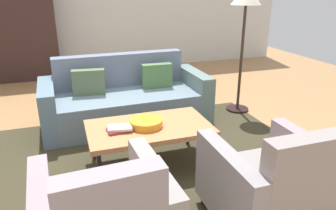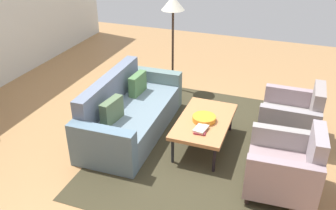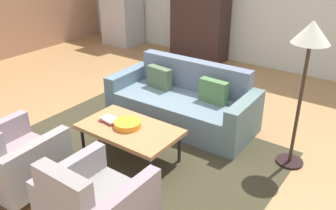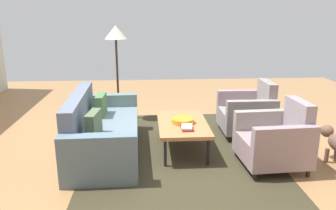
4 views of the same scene
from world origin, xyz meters
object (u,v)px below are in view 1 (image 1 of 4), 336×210
Objects in this scene: fruit_bowl at (146,123)px; cabinet at (23,32)px; armchair_right at (273,189)px; coffee_table at (149,129)px; floor_lamp at (246,8)px; book_stack at (120,129)px; couch at (125,100)px.

cabinet is (-1.35, 3.86, 0.44)m from fruit_bowl.
armchair_right is 1.33m from fruit_bowl.
fruit_bowl is (-0.63, 1.17, 0.12)m from armchair_right.
coffee_table is 0.70× the size of floor_lamp.
cabinet reaches higher than book_stack.
armchair_right is at bearing 102.85° from couch.
fruit_bowl is 4.11m from cabinet.
armchair_right is 3.51× the size of book_stack.
armchair_right reaches higher than coffee_table.
coffee_table is at bearing 88.61° from couch.
floor_lamp is (1.62, 1.05, 1.05)m from coffee_table.
floor_lamp is at bearing 29.27° from book_stack.
armchair_right is at bearing -68.46° from cabinet.
armchair_right reaches higher than couch.
cabinet reaches higher than couch.
couch is 1.26m from book_stack.
book_stack is at bearing -150.73° from floor_lamp.
book_stack is (-0.89, 1.14, 0.11)m from armchair_right.
cabinet is at bearing 109.73° from coffee_table.
fruit_bowl is (-0.03, -1.19, 0.17)m from couch.
floor_lamp is at bearing -43.08° from cabinet.
floor_lamp reaches higher than fruit_bowl.
couch reaches higher than book_stack.
book_stack is 2.41m from floor_lamp.
couch is 1.77× the size of coffee_table.
couch is 8.47× the size of book_stack.
floor_lamp is at bearing 65.34° from armchair_right.
fruit_bowl reaches higher than coffee_table.
coffee_table is 0.08m from fruit_bowl.
cabinet is (-1.09, 3.89, 0.45)m from book_stack.
couch is 6.58× the size of fruit_bowl.
fruit_bowl is at bearing -147.69° from floor_lamp.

